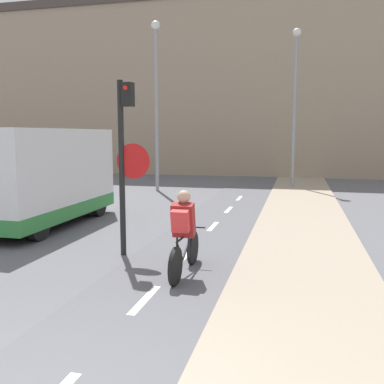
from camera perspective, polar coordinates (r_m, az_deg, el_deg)
The scene contains 6 objects.
building_row_background at distance 26.49m, azimuth 9.69°, elevation 13.66°, with size 60.00×5.20×10.27m.
traffic_light_pole at distance 8.26m, azimuth -8.89°, elevation 5.66°, with size 0.67×0.25×3.36m.
street_lamp_far at distance 17.95m, azimuth -4.78°, elevation 13.54°, with size 0.36×0.36×6.85m.
street_lamp_sidewalk at distance 19.51m, azimuth 13.58°, elevation 12.84°, with size 0.36×0.36×6.82m.
cyclist_near at distance 7.13m, azimuth -1.12°, elevation -5.71°, with size 0.46×1.75×1.44m.
van at distance 11.72m, azimuth -19.90°, elevation 1.73°, with size 2.15×4.58×2.49m.
Camera 1 is at (2.05, -2.48, 2.35)m, focal length 40.00 mm.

